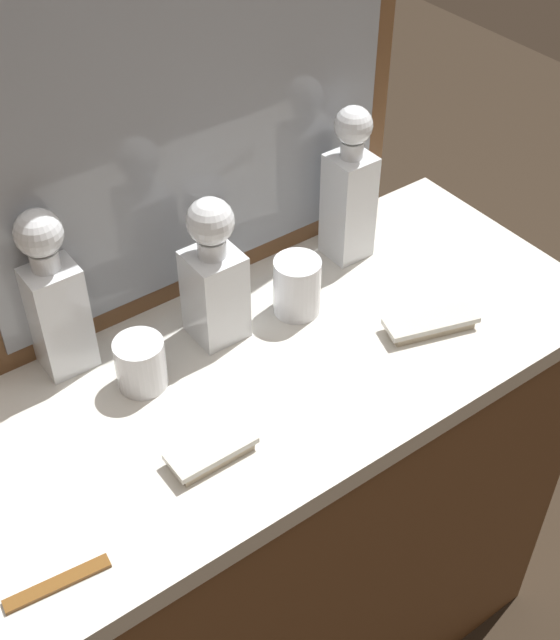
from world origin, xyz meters
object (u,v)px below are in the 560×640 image
object	(u,v)px
crystal_decanter_front	(349,198)
crystal_tumbler_far_right	(141,365)
crystal_decanter_rear	(55,306)
silver_brush_far_left	(211,451)
tortoiseshell_comb	(58,584)
crystal_decanter_far_right	(214,283)
crystal_tumbler_front	(297,288)
silver_brush_far_right	(431,323)

from	to	relation	value
crystal_decanter_front	crystal_tumbler_far_right	bearing A→B (deg)	-170.91
crystal_decanter_front	crystal_decanter_rear	distance (m)	0.55
crystal_decanter_rear	silver_brush_far_left	size ratio (longest dim) A/B	2.23
tortoiseshell_comb	crystal_tumbler_far_right	bearing A→B (deg)	43.24
crystal_decanter_front	crystal_decanter_far_right	bearing A→B (deg)	-172.01
crystal_tumbler_front	silver_brush_far_left	world-z (taller)	crystal_tumbler_front
crystal_decanter_far_right	silver_brush_far_left	bearing A→B (deg)	-124.78
silver_brush_far_left	crystal_decanter_far_right	bearing A→B (deg)	55.22
silver_brush_far_right	silver_brush_far_left	size ratio (longest dim) A/B	1.29
crystal_decanter_front	silver_brush_far_left	distance (m)	0.55
crystal_tumbler_far_right	crystal_tumbler_front	bearing A→B (deg)	-0.30
crystal_tumbler_front	tortoiseshell_comb	world-z (taller)	crystal_tumbler_front
silver_brush_far_right	tortoiseshell_comb	bearing A→B (deg)	-174.13
crystal_decanter_front	crystal_decanter_rear	xyz separation A→B (m)	(-0.55, 0.04, -0.00)
crystal_decanter_rear	crystal_tumbler_far_right	world-z (taller)	crystal_decanter_rear
tortoiseshell_comb	crystal_decanter_front	bearing A→B (deg)	23.69
crystal_decanter_far_right	crystal_tumbler_front	bearing A→B (deg)	-13.18
crystal_decanter_front	silver_brush_far_left	world-z (taller)	crystal_decanter_front
crystal_decanter_front	silver_brush_far_right	bearing A→B (deg)	-94.85
silver_brush_far_left	crystal_tumbler_far_right	bearing A→B (deg)	91.92
crystal_decanter_front	crystal_tumbler_far_right	size ratio (longest dim) A/B	3.47
crystal_tumbler_far_right	crystal_tumbler_front	xyz separation A→B (m)	(0.30, -0.00, 0.01)
crystal_tumbler_front	silver_brush_far_right	size ratio (longest dim) A/B	0.62
crystal_decanter_rear	tortoiseshell_comb	distance (m)	0.43
silver_brush_far_right	tortoiseshell_comb	distance (m)	0.72
crystal_tumbler_far_right	silver_brush_far_right	xyz separation A→B (m)	(0.45, -0.17, -0.03)
tortoiseshell_comb	crystal_decanter_far_right	bearing A→B (deg)	33.46
crystal_decanter_far_right	tortoiseshell_comb	distance (m)	0.52
crystal_decanter_rear	crystal_decanter_far_right	world-z (taller)	crystal_decanter_rear
crystal_decanter_far_right	silver_brush_far_right	world-z (taller)	crystal_decanter_far_right
crystal_tumbler_front	crystal_tumbler_far_right	bearing A→B (deg)	179.70
crystal_decanter_rear	silver_brush_far_right	distance (m)	0.61
crystal_decanter_rear	crystal_tumbler_front	bearing A→B (deg)	-17.50
silver_brush_far_left	tortoiseshell_comb	distance (m)	0.28
crystal_decanter_far_right	crystal_tumbler_far_right	bearing A→B (deg)	-168.77
tortoiseshell_comb	crystal_decanter_rear	bearing A→B (deg)	62.59
crystal_decanter_front	crystal_decanter_rear	size ratio (longest dim) A/B	1.03
crystal_tumbler_front	tortoiseshell_comb	size ratio (longest dim) A/B	0.75
crystal_decanter_front	silver_brush_far_right	size ratio (longest dim) A/B	1.78
crystal_tumbler_far_right	silver_brush_far_left	world-z (taller)	crystal_tumbler_far_right
crystal_decanter_front	crystal_tumbler_far_right	world-z (taller)	crystal_decanter_front
crystal_decanter_rear	crystal_tumbler_far_right	size ratio (longest dim) A/B	3.38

